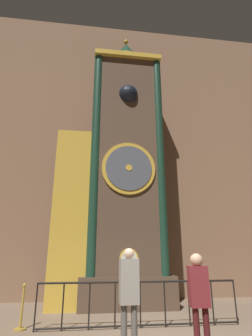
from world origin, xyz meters
The scene contains 6 objects.
cathedral_back_wall centered at (-0.09, 5.54, 6.37)m, with size 24.00×0.32×12.75m.
clock_tower centered at (-0.47, 4.07, 4.58)m, with size 4.13×1.82×10.86m.
railing_fence centered at (-0.08, 1.65, 0.58)m, with size 5.00×0.05×1.05m.
visitor_near centered at (-0.63, -0.28, 1.09)m, with size 0.35×0.24×1.81m.
visitor_far centered at (0.61, -0.45, 1.04)m, with size 0.36×0.25×1.72m.
stanchion_post centered at (-2.91, 1.87, 0.32)m, with size 0.28×0.28×1.00m.
Camera 1 is at (-1.35, -5.36, 1.77)m, focal length 28.00 mm.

